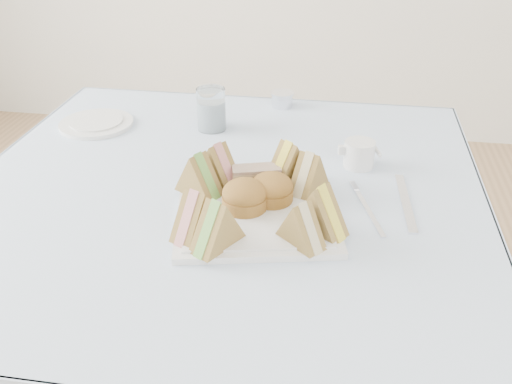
# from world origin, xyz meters

# --- Properties ---
(table) EXTENTS (0.90, 0.90, 0.74)m
(table) POSITION_xyz_m (0.00, 0.00, 0.37)
(table) COLOR brown
(table) RESTS_ON floor
(tablecloth) EXTENTS (1.02, 1.02, 0.01)m
(tablecloth) POSITION_xyz_m (0.00, 0.00, 0.74)
(tablecloth) COLOR silver
(tablecloth) RESTS_ON table
(serving_plate) EXTENTS (0.33, 0.33, 0.01)m
(serving_plate) POSITION_xyz_m (0.08, -0.09, 0.75)
(serving_plate) COLOR silver
(serving_plate) RESTS_ON tablecloth
(sandwich_fl_a) EXTENTS (0.08, 0.10, 0.08)m
(sandwich_fl_a) POSITION_xyz_m (-0.00, -0.18, 0.80)
(sandwich_fl_a) COLOR olive
(sandwich_fl_a) RESTS_ON serving_plate
(sandwich_fl_b) EXTENTS (0.09, 0.10, 0.08)m
(sandwich_fl_b) POSITION_xyz_m (0.04, -0.21, 0.80)
(sandwich_fl_b) COLOR olive
(sandwich_fl_b) RESTS_ON serving_plate
(sandwich_fr_a) EXTENTS (0.11, 0.09, 0.09)m
(sandwich_fr_a) POSITION_xyz_m (0.20, -0.13, 0.80)
(sandwich_fr_a) COLOR olive
(sandwich_fr_a) RESTS_ON serving_plate
(sandwich_fr_b) EXTENTS (0.09, 0.09, 0.08)m
(sandwich_fr_b) POSITION_xyz_m (0.17, -0.18, 0.80)
(sandwich_fr_b) COLOR olive
(sandwich_fr_b) RESTS_ON serving_plate
(sandwich_bl_a) EXTENTS (0.10, 0.09, 0.08)m
(sandwich_bl_a) POSITION_xyz_m (-0.03, -0.05, 0.80)
(sandwich_bl_a) COLOR olive
(sandwich_bl_a) RESTS_ON serving_plate
(sandwich_bl_b) EXTENTS (0.11, 0.09, 0.09)m
(sandwich_bl_b) POSITION_xyz_m (-0.00, -0.00, 0.80)
(sandwich_bl_b) COLOR olive
(sandwich_bl_b) RESTS_ON serving_plate
(sandwich_br_a) EXTENTS (0.08, 0.10, 0.08)m
(sandwich_br_a) POSITION_xyz_m (0.17, -0.00, 0.80)
(sandwich_br_a) COLOR olive
(sandwich_br_a) RESTS_ON serving_plate
(sandwich_br_b) EXTENTS (0.10, 0.10, 0.09)m
(sandwich_br_b) POSITION_xyz_m (0.13, 0.03, 0.80)
(sandwich_br_b) COLOR olive
(sandwich_br_b) RESTS_ON serving_plate
(scone_left) EXTENTS (0.10, 0.10, 0.06)m
(scone_left) POSITION_xyz_m (0.06, -0.09, 0.79)
(scone_left) COLOR #9E6C33
(scone_left) RESTS_ON serving_plate
(scone_right) EXTENTS (0.10, 0.10, 0.05)m
(scone_right) POSITION_xyz_m (0.11, -0.05, 0.78)
(scone_right) COLOR #9E6C33
(scone_right) RESTS_ON serving_plate
(pastry_slice) EXTENTS (0.10, 0.06, 0.04)m
(pastry_slice) POSITION_xyz_m (0.07, -0.01, 0.78)
(pastry_slice) COLOR tan
(pastry_slice) RESTS_ON serving_plate
(side_plate) EXTENTS (0.20, 0.20, 0.01)m
(side_plate) POSITION_xyz_m (-0.37, 0.25, 0.75)
(side_plate) COLOR silver
(side_plate) RESTS_ON tablecloth
(water_glass) EXTENTS (0.08, 0.08, 0.10)m
(water_glass) POSITION_xyz_m (-0.08, 0.28, 0.80)
(water_glass) COLOR white
(water_glass) RESTS_ON tablecloth
(tea_strainer) EXTENTS (0.07, 0.07, 0.03)m
(tea_strainer) POSITION_xyz_m (0.07, 0.45, 0.76)
(tea_strainer) COLOR silver
(tea_strainer) RESTS_ON tablecloth
(knife) EXTENTS (0.03, 0.21, 0.00)m
(knife) POSITION_xyz_m (0.35, -0.00, 0.75)
(knife) COLOR silver
(knife) RESTS_ON tablecloth
(fork) EXTENTS (0.06, 0.16, 0.00)m
(fork) POSITION_xyz_m (0.29, -0.05, 0.75)
(fork) COLOR silver
(fork) RESTS_ON tablecloth
(creamer_jug) EXTENTS (0.08, 0.08, 0.06)m
(creamer_jug) POSITION_xyz_m (0.27, 0.14, 0.77)
(creamer_jug) COLOR silver
(creamer_jug) RESTS_ON tablecloth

